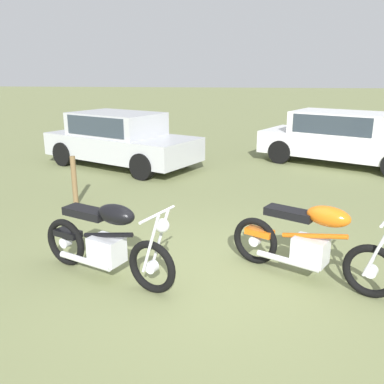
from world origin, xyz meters
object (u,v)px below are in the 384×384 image
motorcycle_orange (311,242)px  car_white (342,135)px  fence_post_wooden (74,181)px  motorcycle_black (106,241)px  car_silver (120,137)px

motorcycle_orange → car_white: (1.81, 6.84, 0.31)m
car_white → fence_post_wooden: (-5.85, -4.31, -0.32)m
motorcycle_black → car_silver: bearing=128.6°
motorcycle_orange → fence_post_wooden: 4.77m
car_white → motorcycle_orange: bearing=-76.5°
car_silver → fence_post_wooden: 3.39m
motorcycle_black → car_white: bearing=82.6°
motorcycle_orange → car_white: 7.08m
motorcycle_orange → car_silver: (-4.14, 5.90, 0.31)m
motorcycle_orange → fence_post_wooden: bearing=177.4°
motorcycle_black → car_silver: (-1.66, 6.18, 0.30)m
motorcycle_orange → fence_post_wooden: (-4.04, 2.53, -0.02)m
motorcycle_orange → car_white: size_ratio=0.40×
motorcycle_black → motorcycle_orange: 2.50m
motorcycle_black → car_silver: car_silver is taller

